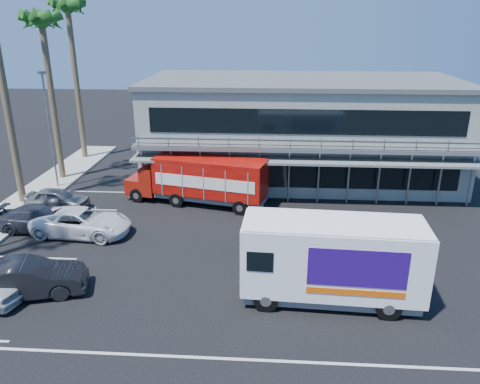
{
  "coord_description": "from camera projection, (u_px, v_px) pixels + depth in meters",
  "views": [
    {
      "loc": [
        0.79,
        -19.39,
        11.28
      ],
      "look_at": [
        -0.81,
        4.81,
        2.3
      ],
      "focal_mm": 35.0,
      "sensor_mm": 36.0,
      "label": 1
    }
  ],
  "objects": [
    {
      "name": "palm_e",
      "position": [
        43.0,
        30.0,
        31.51
      ],
      "size": [
        2.8,
        2.8,
        12.25
      ],
      "color": "brown",
      "rests_on": "ground"
    },
    {
      "name": "white_van",
      "position": [
        332.0,
        260.0,
        19.36
      ],
      "size": [
        7.55,
        2.94,
        3.63
      ],
      "rotation": [
        0.0,
        0.0,
        -0.05
      ],
      "color": "white",
      "rests_on": "ground"
    },
    {
      "name": "parked_car_b",
      "position": [
        27.0,
        279.0,
        20.08
      ],
      "size": [
        5.18,
        2.99,
        1.61
      ],
      "primitive_type": "imported",
      "rotation": [
        0.0,
        0.0,
        1.85
      ],
      "color": "black",
      "rests_on": "ground"
    },
    {
      "name": "parked_car_e",
      "position": [
        57.0,
        199.0,
        29.38
      ],
      "size": [
        4.03,
        1.75,
        1.35
      ],
      "primitive_type": "imported",
      "rotation": [
        0.0,
        0.0,
        1.53
      ],
      "color": "slate",
      "rests_on": "ground"
    },
    {
      "name": "red_truck",
      "position": [
        201.0,
        179.0,
        29.84
      ],
      "size": [
        9.45,
        4.24,
        3.1
      ],
      "rotation": [
        0.0,
        0.0,
        -0.24
      ],
      "color": "maroon",
      "rests_on": "ground"
    },
    {
      "name": "curb_strip",
      "position": [
        10.0,
        214.0,
        28.62
      ],
      "size": [
        3.0,
        32.0,
        0.16
      ],
      "primitive_type": "cube",
      "color": "#A5A399",
      "rests_on": "ground"
    },
    {
      "name": "parked_car_c",
      "position": [
        82.0,
        222.0,
        25.83
      ],
      "size": [
        5.55,
        2.87,
        1.5
      ],
      "primitive_type": "imported",
      "rotation": [
        0.0,
        0.0,
        1.5
      ],
      "color": "white",
      "rests_on": "ground"
    },
    {
      "name": "parked_car_d",
      "position": [
        40.0,
        219.0,
        26.36
      ],
      "size": [
        4.77,
        1.96,
        1.38
      ],
      "primitive_type": "imported",
      "rotation": [
        0.0,
        0.0,
        1.58
      ],
      "color": "#282B36",
      "rests_on": "ground"
    },
    {
      "name": "ground",
      "position": [
        250.0,
        273.0,
        22.11
      ],
      "size": [
        120.0,
        120.0,
        0.0
      ],
      "primitive_type": "plane",
      "color": "black",
      "rests_on": "ground"
    },
    {
      "name": "light_pole_far",
      "position": [
        49.0,
        126.0,
        31.72
      ],
      "size": [
        0.5,
        0.25,
        8.09
      ],
      "color": "gray",
      "rests_on": "ground"
    },
    {
      "name": "building",
      "position": [
        300.0,
        129.0,
        34.63
      ],
      "size": [
        22.4,
        12.0,
        7.3
      ],
      "color": "gray",
      "rests_on": "ground"
    },
    {
      "name": "palm_f",
      "position": [
        69.0,
        17.0,
        36.37
      ],
      "size": [
        2.8,
        2.8,
        13.25
      ],
      "color": "brown",
      "rests_on": "ground"
    }
  ]
}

